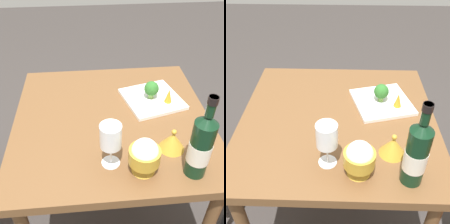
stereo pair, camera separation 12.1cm
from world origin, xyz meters
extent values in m
plane|color=#383330|center=(0.00, 0.00, 0.00)|extent=(8.00, 8.00, 0.00)
cube|color=brown|center=(0.00, 0.00, 0.72)|extent=(0.85, 0.85, 0.04)
cylinder|color=brown|center=(-0.37, -0.37, 0.35)|extent=(0.05, 0.05, 0.70)
cylinder|color=brown|center=(0.37, -0.37, 0.35)|extent=(0.05, 0.05, 0.70)
cylinder|color=black|center=(-0.26, 0.33, 0.85)|extent=(0.07, 0.07, 0.22)
cone|color=black|center=(-0.26, 0.33, 0.98)|extent=(0.07, 0.07, 0.03)
cylinder|color=black|center=(-0.26, 0.33, 1.03)|extent=(0.03, 0.03, 0.07)
cylinder|color=black|center=(-0.26, 0.33, 1.05)|extent=(0.03, 0.03, 0.02)
cylinder|color=silver|center=(-0.26, 0.33, 0.84)|extent=(0.08, 0.08, 0.08)
cylinder|color=white|center=(0.03, 0.26, 0.74)|extent=(0.07, 0.07, 0.00)
cylinder|color=white|center=(0.03, 0.26, 0.79)|extent=(0.01, 0.01, 0.08)
cylinder|color=white|center=(0.03, 0.26, 0.87)|extent=(0.08, 0.08, 0.09)
cone|color=gold|center=(-0.08, 0.31, 0.76)|extent=(0.08, 0.08, 0.04)
cylinder|color=gold|center=(-0.08, 0.31, 0.81)|extent=(0.11, 0.11, 0.05)
sphere|color=white|center=(-0.08, 0.31, 0.84)|extent=(0.09, 0.09, 0.09)
cone|color=gold|center=(-0.21, 0.21, 0.78)|extent=(0.10, 0.10, 0.07)
sphere|color=gold|center=(-0.21, 0.21, 0.82)|extent=(0.02, 0.02, 0.02)
cube|color=white|center=(-0.20, -0.11, 0.75)|extent=(0.31, 0.31, 0.02)
cylinder|color=#729E4C|center=(-0.19, -0.11, 0.77)|extent=(0.03, 0.03, 0.03)
sphere|color=#2D6B28|center=(-0.19, -0.11, 0.81)|extent=(0.07, 0.07, 0.07)
cone|color=orange|center=(-0.27, -0.07, 0.79)|extent=(0.04, 0.04, 0.07)
camera|label=1|loc=(0.09, 0.95, 1.52)|focal=44.77mm
camera|label=2|loc=(-0.03, 0.95, 1.52)|focal=44.77mm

